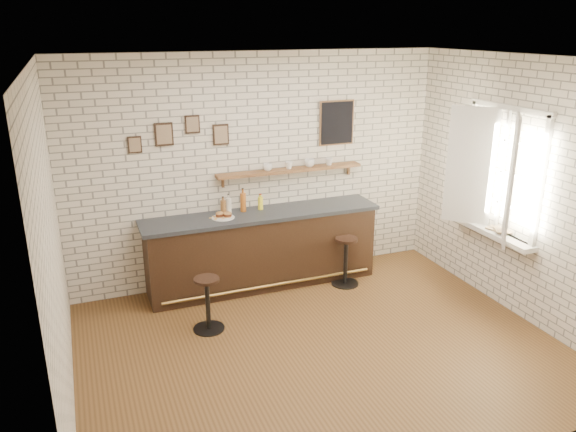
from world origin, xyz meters
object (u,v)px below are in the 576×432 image
object	(u,v)px
bar_stool_left	(208,302)
shelf_cup_c	(310,163)
shelf_cup_a	(268,167)
bar_counter	(263,249)
bitters_bottle_amber	(243,202)
shelf_cup_b	(289,165)
book_upper	(495,229)
ciabatta_sandwich	(224,214)
shelf_cup_d	(329,162)
condiment_bottle_yellow	(260,203)
bar_stool_right	(346,260)
book_lower	(494,231)
bitters_bottle_brown	(223,207)
sandwich_plate	(223,217)
bitters_bottle_white	(229,205)

from	to	relation	value
bar_stool_left	shelf_cup_c	world-z (taller)	shelf_cup_c
shelf_cup_c	shelf_cup_a	bearing A→B (deg)	116.15
bar_counter	bitters_bottle_amber	bearing A→B (deg)	147.27
bar_counter	shelf_cup_b	xyz separation A→B (m)	(0.45, 0.20, 1.04)
book_upper	shelf_cup_c	bearing A→B (deg)	164.06
shelf_cup_a	shelf_cup_b	xyz separation A→B (m)	(0.30, 0.00, -0.00)
ciabatta_sandwich	book_upper	distance (m)	3.31
bitters_bottle_amber	shelf_cup_d	xyz separation A→B (m)	(1.24, 0.07, 0.41)
shelf_cup_c	book_upper	distance (m)	2.47
bar_stool_left	shelf_cup_c	xyz separation A→B (m)	(1.71, 1.10, 1.21)
bitters_bottle_amber	book_upper	size ratio (longest dim) A/B	1.25
condiment_bottle_yellow	bar_stool_right	xyz separation A→B (m)	(1.00, -0.53, -0.75)
ciabatta_sandwich	book_lower	distance (m)	3.30
bitters_bottle_brown	bar_stool_right	size ratio (longest dim) A/B	0.35
bar_stool_right	shelf_cup_d	size ratio (longest dim) A/B	6.56
shelf_cup_d	sandwich_plate	bearing A→B (deg)	-160.16
book_lower	shelf_cup_a	bearing A→B (deg)	124.92
sandwich_plate	shelf_cup_b	size ratio (longest dim) A/B	2.75
bitters_bottle_brown	bitters_bottle_white	xyz separation A→B (m)	(0.07, 0.00, 0.01)
bitters_bottle_amber	shelf_cup_b	size ratio (longest dim) A/B	3.06
shelf_cup_b	book_lower	size ratio (longest dim) A/B	0.42
bitters_bottle_amber	bar_stool_right	bearing A→B (deg)	-23.46
ciabatta_sandwich	bar_stool_left	distance (m)	1.21
bar_counter	bitters_bottle_white	bearing A→B (deg)	161.49
condiment_bottle_yellow	sandwich_plate	bearing A→B (deg)	-163.72
bitters_bottle_brown	bitters_bottle_white	distance (m)	0.07
sandwich_plate	shelf_cup_a	world-z (taller)	shelf_cup_a
shelf_cup_d	bitters_bottle_amber	bearing A→B (deg)	-165.38
ciabatta_sandwich	shelf_cup_c	distance (m)	1.37
bar_counter	bitters_bottle_amber	size ratio (longest dim) A/B	9.98
sandwich_plate	ciabatta_sandwich	world-z (taller)	ciabatta_sandwich
sandwich_plate	shelf_cup_d	world-z (taller)	shelf_cup_d
bitters_bottle_brown	book_lower	bearing A→B (deg)	-28.91
bitters_bottle_brown	book_upper	distance (m)	3.35
shelf_cup_c	bar_stool_left	bearing A→B (deg)	148.88
bitters_bottle_brown	condiment_bottle_yellow	xyz separation A→B (m)	(0.50, 0.00, -0.00)
ciabatta_sandwich	bar_stool_left	xyz separation A→B (m)	(-0.45, -0.87, -0.71)
shelf_cup_c	sandwich_plate	bearing A→B (deg)	126.28
bar_counter	condiment_bottle_yellow	distance (m)	0.61
bitters_bottle_white	bar_stool_left	size ratio (longest dim) A/B	0.40
book_upper	bar_stool_right	bearing A→B (deg)	171.46
shelf_cup_b	book_upper	size ratio (longest dim) A/B	0.41
book_lower	shelf_cup_d	bearing A→B (deg)	111.23
ciabatta_sandwich	shelf_cup_c	world-z (taller)	shelf_cup_c
sandwich_plate	shelf_cup_d	bearing A→B (deg)	8.29
sandwich_plate	bar_stool_right	world-z (taller)	sandwich_plate
ciabatta_sandwich	bar_stool_right	world-z (taller)	ciabatta_sandwich
bar_stool_right	shelf_cup_b	xyz separation A→B (m)	(-0.57, 0.60, 1.19)
book_lower	bitters_bottle_brown	bearing A→B (deg)	132.22
bitters_bottle_white	bar_stool_left	bearing A→B (deg)	-118.50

